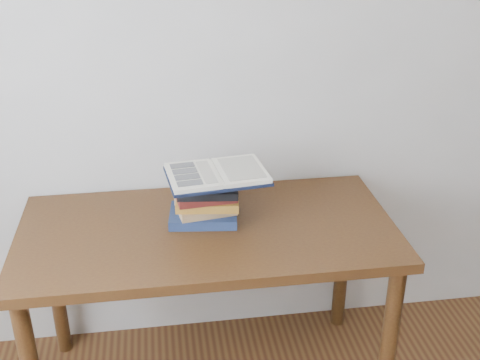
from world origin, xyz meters
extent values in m
cube|color=beige|center=(0.00, 1.75, 1.30)|extent=(3.50, 0.04, 2.60)
cube|color=#402810|center=(-0.10, 1.38, 0.72)|extent=(1.37, 0.69, 0.04)
cylinder|color=#402810|center=(0.53, 1.10, 0.35)|extent=(0.06, 0.06, 0.70)
cylinder|color=#402810|center=(-0.72, 1.66, 0.35)|extent=(0.06, 0.06, 0.70)
cylinder|color=#402810|center=(0.53, 1.66, 0.35)|extent=(0.06, 0.06, 0.70)
cube|color=#182148|center=(-0.10, 1.44, 0.75)|extent=(0.27, 0.20, 0.04)
cube|color=#A47254|center=(-0.10, 1.44, 0.79)|extent=(0.23, 0.18, 0.03)
cube|color=#974F22|center=(-0.09, 1.44, 0.82)|extent=(0.25, 0.19, 0.03)
cube|color=#5E1718|center=(-0.10, 1.44, 0.85)|extent=(0.23, 0.18, 0.03)
cube|color=black|center=(-0.09, 1.42, 0.88)|extent=(0.23, 0.19, 0.03)
cube|color=#182148|center=(-0.08, 1.43, 0.90)|extent=(0.22, 0.17, 0.03)
cube|color=black|center=(-0.05, 1.41, 0.92)|extent=(0.38, 0.28, 0.01)
cube|color=beige|center=(-0.14, 1.40, 0.94)|extent=(0.19, 0.25, 0.02)
cube|color=beige|center=(0.03, 1.42, 0.94)|extent=(0.19, 0.25, 0.02)
cylinder|color=beige|center=(-0.05, 1.41, 0.94)|extent=(0.04, 0.23, 0.01)
cube|color=black|center=(-0.17, 1.47, 0.95)|extent=(0.09, 0.05, 0.00)
cube|color=black|center=(-0.17, 1.42, 0.95)|extent=(0.09, 0.05, 0.00)
cube|color=black|center=(-0.16, 1.37, 0.95)|extent=(0.09, 0.05, 0.00)
cube|color=black|center=(-0.16, 1.33, 0.95)|extent=(0.09, 0.05, 0.00)
cube|color=beige|center=(-0.09, 1.41, 0.95)|extent=(0.07, 0.19, 0.00)
cube|color=beige|center=(0.04, 1.42, 0.95)|extent=(0.16, 0.21, 0.00)
camera|label=1|loc=(-0.25, -0.52, 1.85)|focal=45.00mm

